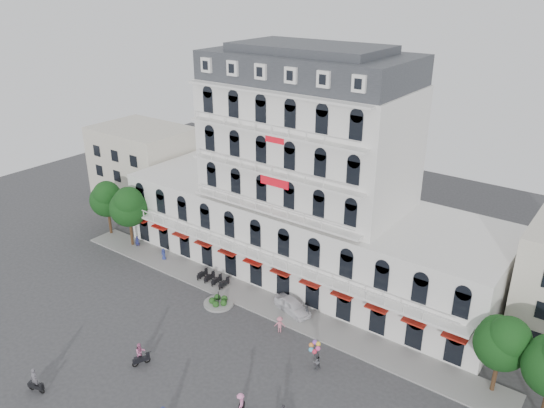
{
  "coord_description": "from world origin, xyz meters",
  "views": [
    {
      "loc": [
        29.8,
        -28.87,
        31.87
      ],
      "look_at": [
        1.08,
        10.0,
        11.26
      ],
      "focal_mm": 35.0,
      "sensor_mm": 36.0,
      "label": 1
    }
  ],
  "objects": [
    {
      "name": "balloon_vendor",
      "position": [
        10.53,
        3.68,
        1.27
      ],
      "size": [
        1.39,
        1.31,
        2.45
      ],
      "color": "#505157",
      "rests_on": "ground"
    },
    {
      "name": "ground",
      "position": [
        0.0,
        0.0,
        0.0
      ],
      "size": [
        120.0,
        120.0,
        0.0
      ],
      "primitive_type": "plane",
      "color": "#38383A",
      "rests_on": "ground"
    },
    {
      "name": "sidewalk",
      "position": [
        0.0,
        9.0,
        0.08
      ],
      "size": [
        53.0,
        4.0,
        0.16
      ],
      "primitive_type": "cube",
      "color": "gray",
      "rests_on": "ground"
    },
    {
      "name": "main_building",
      "position": [
        0.0,
        18.0,
        9.96
      ],
      "size": [
        45.0,
        15.0,
        25.8
      ],
      "color": "silver",
      "rests_on": "ground"
    },
    {
      "name": "flank_building_west",
      "position": [
        -30.0,
        20.0,
        6.0
      ],
      "size": [
        14.0,
        10.0,
        12.0
      ],
      "primitive_type": "cube",
      "color": "beige",
      "rests_on": "ground"
    },
    {
      "name": "tree_west_inner",
      "position": [
        -20.95,
        9.48,
        5.68
      ],
      "size": [
        4.76,
        4.76,
        8.25
      ],
      "color": "#382314",
      "rests_on": "ground"
    },
    {
      "name": "pedestrian_left",
      "position": [
        -14.85,
        9.22,
        0.78
      ],
      "size": [
        0.84,
        0.63,
        1.56
      ],
      "primitive_type": "imported",
      "rotation": [
        0.0,
        0.0,
        -0.18
      ],
      "color": "navy",
      "rests_on": "ground"
    },
    {
      "name": "pedestrian_right",
      "position": [
        4.96,
        6.01,
        0.85
      ],
      "size": [
        1.26,
        1.11,
        1.69
      ],
      "primitive_type": "imported",
      "rotation": [
        0.0,
        0.0,
        3.69
      ],
      "color": "#D77286",
      "rests_on": "ground"
    },
    {
      "name": "rider_center",
      "position": [
        8.78,
        -4.56,
        1.13
      ],
      "size": [
        1.04,
        1.58,
        2.14
      ],
      "rotation": [
        0.0,
        0.0,
        5.17
      ],
      "color": "black",
      "rests_on": "ground"
    },
    {
      "name": "parked_car",
      "position": [
        4.08,
        9.5,
        0.77
      ],
      "size": [
        4.82,
        2.95,
        1.53
      ],
      "primitive_type": "imported",
      "rotation": [
        0.0,
        0.0,
        1.3
      ],
      "color": "white",
      "rests_on": "ground"
    },
    {
      "name": "parked_scooter_row",
      "position": [
        -6.35,
        8.8,
        0.0
      ],
      "size": [
        4.4,
        1.8,
        1.1
      ],
      "primitive_type": null,
      "color": "black",
      "rests_on": "ground"
    },
    {
      "name": "traffic_island",
      "position": [
        -3.0,
        6.0,
        0.26
      ],
      "size": [
        3.2,
        3.2,
        1.6
      ],
      "color": "gray",
      "rests_on": "ground"
    },
    {
      "name": "pedestrian_far",
      "position": [
        -20.0,
        9.5,
        0.79
      ],
      "size": [
        0.68,
        0.68,
        1.59
      ],
      "primitive_type": "imported",
      "rotation": [
        0.0,
        0.0,
        0.8
      ],
      "color": "navy",
      "rests_on": "ground"
    },
    {
      "name": "pedestrian_mid",
      "position": [
        5.86,
        9.5,
        0.75
      ],
      "size": [
        0.95,
        0.75,
        1.5
      ],
      "primitive_type": "imported",
      "rotation": [
        0.0,
        0.0,
        2.64
      ],
      "color": "#4F5256",
      "rests_on": "ground"
    },
    {
      "name": "rider_west",
      "position": [
        -6.65,
        -12.71,
        1.07
      ],
      "size": [
        1.67,
        0.73,
        2.31
      ],
      "rotation": [
        0.0,
        0.0,
        0.26
      ],
      "color": "black",
      "rests_on": "ground"
    },
    {
      "name": "tree_east_inner",
      "position": [
        24.05,
        9.98,
        5.21
      ],
      "size": [
        4.4,
        4.37,
        7.57
      ],
      "color": "#382314",
      "rests_on": "ground"
    },
    {
      "name": "tree_west_outer",
      "position": [
        -25.95,
        9.98,
        5.35
      ],
      "size": [
        4.5,
        4.48,
        7.76
      ],
      "color": "#382314",
      "rests_on": "ground"
    },
    {
      "name": "rider_southwest",
      "position": [
        -2.19,
        -5.25,
        1.18
      ],
      "size": [
        0.98,
        1.61,
        2.29
      ],
      "rotation": [
        0.0,
        0.0,
        1.16
      ],
      "color": "black",
      "rests_on": "ground"
    }
  ]
}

